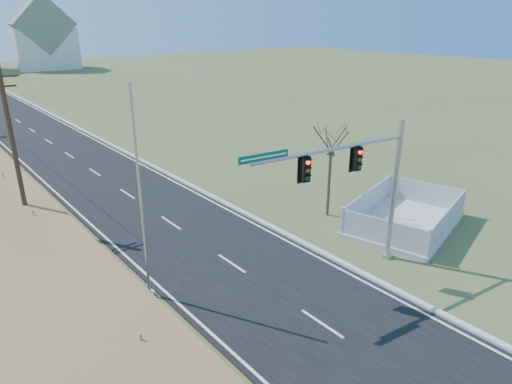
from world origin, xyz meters
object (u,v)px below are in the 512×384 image
Objects in this scene: flagpole at (143,219)px; bare_tree at (332,138)px; fence_enclosure at (404,221)px; traffic_signal_mast at (367,183)px; open_sign at (411,245)px.

bare_tree is at bearing 5.06° from flagpole.
bare_tree reaches higher than fence_enclosure.
flagpole reaches higher than fence_enclosure.
flagpole is at bearing 162.36° from traffic_signal_mast.
traffic_signal_mast is 1.47× the size of bare_tree.
traffic_signal_mast is at bearing -122.90° from bare_tree.
flagpole reaches higher than bare_tree.
fence_enclosure is 15.25m from flagpole.
fence_enclosure is 1.38× the size of bare_tree.
flagpole reaches higher than open_sign.
traffic_signal_mast reaches higher than fence_enclosure.
fence_enclosure is 0.91× the size of flagpole.
bare_tree is at bearing 64.22° from traffic_signal_mast.
fence_enclosure is at bearing -59.10° from bare_tree.
fence_enclosure is at bearing -10.62° from flagpole.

